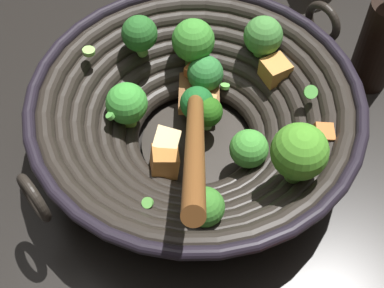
# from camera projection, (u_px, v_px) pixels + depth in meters

# --- Properties ---
(ground_plane) EXTENTS (4.00, 4.00, 0.00)m
(ground_plane) POSITION_uv_depth(u_px,v_px,m) (195.00, 147.00, 0.66)
(ground_plane) COLOR black
(wok) EXTENTS (0.40, 0.37, 0.22)m
(wok) POSITION_uv_depth(u_px,v_px,m) (197.00, 114.00, 0.61)
(wok) COLOR black
(wok) RESTS_ON ground
(soy_sauce_bottle) EXTENTS (0.05, 0.05, 0.17)m
(soy_sauce_bottle) POSITION_uv_depth(u_px,v_px,m) (380.00, 41.00, 0.67)
(soy_sauce_bottle) COLOR black
(soy_sauce_bottle) RESTS_ON ground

